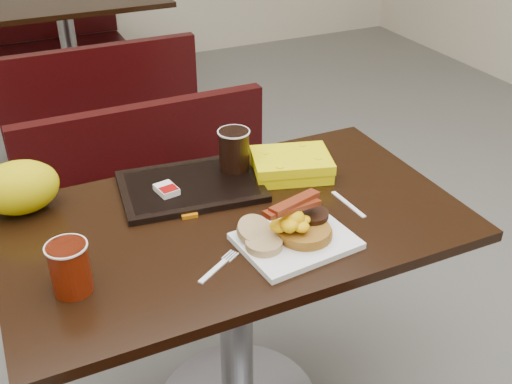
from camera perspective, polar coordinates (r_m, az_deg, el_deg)
name	(u,v)px	position (r m, az deg, el deg)	size (l,w,h in m)	color
table_near	(236,324)	(1.85, -1.85, -12.19)	(1.20, 0.70, 0.75)	black
bench_near_n	(164,211)	(2.38, -8.57, -1.81)	(1.00, 0.46, 0.72)	black
table_far	(71,60)	(4.08, -16.88, 11.69)	(1.20, 0.70, 0.75)	black
bench_far_s	(96,102)	(3.43, -14.71, 8.14)	(1.00, 0.46, 0.72)	black
bench_far_n	(53,33)	(4.75, -18.42, 13.90)	(1.00, 0.46, 0.72)	black
platter	(296,241)	(1.52, 3.73, -4.59)	(0.27, 0.21, 0.02)	white
pancake_stack	(305,231)	(1.52, 4.56, -3.61)	(0.14, 0.14, 0.03)	#945618
sausage_patty	(312,214)	(1.54, 5.25, -2.11)	(0.08, 0.08, 0.01)	black
scrambled_eggs	(293,220)	(1.48, 3.51, -2.63)	(0.10, 0.08, 0.05)	yellow
bacon_strips	(292,207)	(1.47, 3.42, -1.39)	(0.17, 0.07, 0.01)	#470E05
muffin_bottom	(264,244)	(1.47, 0.73, -4.86)	(0.09, 0.09, 0.02)	tan
muffin_top	(254,230)	(1.50, -0.15, -3.58)	(0.09, 0.09, 0.02)	tan
coffee_cup_near	(70,268)	(1.40, -16.98, -6.83)	(0.09, 0.09, 0.12)	maroon
fork	(213,271)	(1.43, -4.03, -7.39)	(0.14, 0.03, 0.00)	white
knife	(348,204)	(1.69, 8.61, -1.12)	(0.15, 0.01, 0.00)	white
condiment_syrup	(189,214)	(1.63, -6.27, -2.07)	(0.04, 0.03, 0.01)	#B05B07
condiment_ketchup	(210,197)	(1.70, -4.29, -0.49)	(0.04, 0.03, 0.01)	#8C0504
tray	(191,186)	(1.74, -6.12, 0.54)	(0.39, 0.28, 0.02)	black
hashbrown_sleeve_left	(167,190)	(1.70, -8.36, 0.23)	(0.05, 0.07, 0.02)	silver
coffee_cup_far	(234,150)	(1.78, -2.06, 3.95)	(0.09, 0.09, 0.12)	black
clamshell	(291,165)	(1.80, 3.32, 2.55)	(0.23, 0.17, 0.06)	yellow
paper_bag	(19,187)	(1.72, -21.24, 0.41)	(0.21, 0.15, 0.14)	#DCC507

